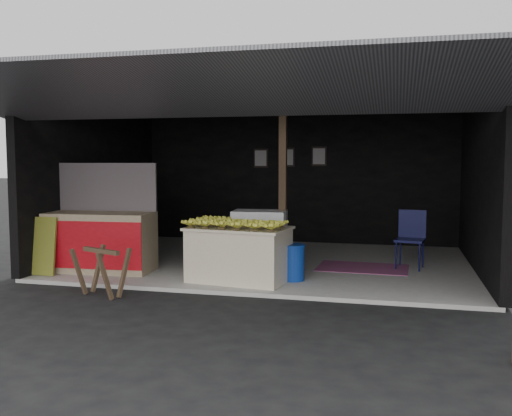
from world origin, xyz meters
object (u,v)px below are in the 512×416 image
(banana_table, at_px, (239,254))
(water_barrel, at_px, (293,263))
(white_crate, at_px, (259,239))
(plastic_chair, at_px, (411,234))
(sawhorse, at_px, (101,267))
(neighbor_stall, at_px, (101,239))

(banana_table, xyz_separation_m, water_barrel, (0.78, 0.24, -0.15))
(white_crate, relative_size, plastic_chair, 1.00)
(banana_table, bearing_deg, plastic_chair, 41.45)
(banana_table, height_order, water_barrel, banana_table)
(plastic_chair, bearing_deg, water_barrel, -129.48)
(sawhorse, bearing_deg, banana_table, 57.57)
(sawhorse, height_order, water_barrel, sawhorse)
(sawhorse, height_order, plastic_chair, plastic_chair)
(neighbor_stall, relative_size, plastic_chair, 1.82)
(banana_table, relative_size, water_barrel, 3.08)
(neighbor_stall, height_order, water_barrel, neighbor_stall)
(plastic_chair, bearing_deg, neighbor_stall, -152.46)
(white_crate, relative_size, water_barrel, 1.88)
(banana_table, bearing_deg, white_crate, 93.95)
(sawhorse, xyz_separation_m, plastic_chair, (4.17, 2.90, 0.21))
(neighbor_stall, xyz_separation_m, water_barrel, (3.20, 0.04, -0.27))
(banana_table, height_order, neighbor_stall, neighbor_stall)
(white_crate, bearing_deg, plastic_chair, 10.50)
(white_crate, xyz_separation_m, sawhorse, (-1.70, -2.23, -0.12))
(banana_table, xyz_separation_m, sawhorse, (-1.64, -1.18, -0.05))
(neighbor_stall, bearing_deg, plastic_chair, 12.97)
(neighbor_stall, relative_size, water_barrel, 3.42)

